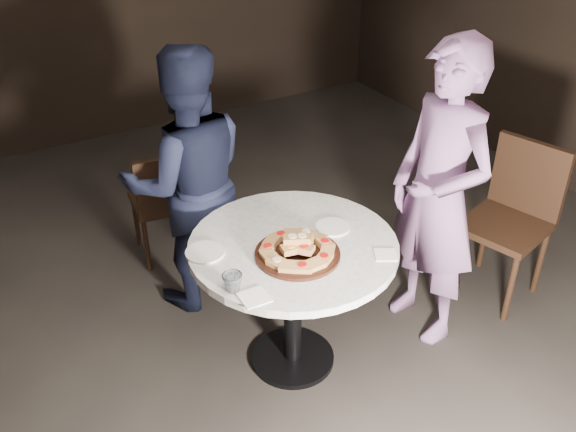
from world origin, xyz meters
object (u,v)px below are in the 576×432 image
at_px(chair_far, 164,199).
at_px(diner_teal, 439,197).
at_px(water_glass, 232,282).
at_px(chair_right, 514,210).
at_px(table, 293,267).
at_px(diner_navy, 189,182).
at_px(focaccia_pile, 298,247).
at_px(serving_board, 297,254).

xyz_separation_m(chair_far, diner_teal, (1.05, -1.37, 0.39)).
xyz_separation_m(water_glass, chair_right, (1.91, 0.09, -0.27)).
relative_size(table, diner_navy, 0.78).
bearing_deg(chair_right, water_glass, -102.78).
bearing_deg(focaccia_pile, diner_teal, -1.02).
height_order(chair_right, diner_navy, diner_navy).
relative_size(focaccia_pile, water_glass, 4.01).
bearing_deg(chair_far, table, 107.30).
distance_m(water_glass, diner_navy, 1.01).
relative_size(diner_navy, diner_teal, 0.93).
bearing_deg(focaccia_pile, diner_navy, 100.90).
height_order(chair_far, chair_right, chair_right).
bearing_deg(serving_board, chair_right, 0.48).
bearing_deg(water_glass, chair_far, 82.11).
distance_m(focaccia_pile, diner_teal, 0.86).
xyz_separation_m(table, diner_navy, (-0.21, 0.81, 0.16)).
height_order(table, diner_navy, diner_navy).
xyz_separation_m(focaccia_pile, chair_far, (-0.19, 1.36, -0.36)).
height_order(focaccia_pile, water_glass, focaccia_pile).
height_order(serving_board, focaccia_pile, focaccia_pile).
bearing_deg(focaccia_pile, table, 70.80).
relative_size(focaccia_pile, chair_right, 0.38).
bearing_deg(focaccia_pile, serving_board, -153.18).
distance_m(serving_board, chair_right, 1.55).
relative_size(table, serving_board, 3.02).
height_order(diner_navy, diner_teal, diner_teal).
bearing_deg(diner_teal, water_glass, -88.25).
xyz_separation_m(table, water_glass, (-0.42, -0.18, 0.19)).
height_order(chair_far, diner_navy, diner_navy).
height_order(serving_board, chair_far, chair_far).
bearing_deg(water_glass, diner_teal, 2.99).
distance_m(focaccia_pile, chair_right, 1.55).
xyz_separation_m(serving_board, chair_right, (1.53, 0.01, -0.23)).
distance_m(water_glass, chair_right, 1.93).
height_order(chair_far, diner_teal, diner_teal).
height_order(water_glass, chair_right, chair_right).
relative_size(table, chair_right, 1.29).
relative_size(serving_board, diner_teal, 0.24).
relative_size(serving_board, diner_navy, 0.26).
bearing_deg(diner_teal, chair_far, -143.92).
xyz_separation_m(focaccia_pile, chair_right, (1.53, 0.01, -0.27)).
xyz_separation_m(serving_board, chair_far, (-0.18, 1.36, -0.32)).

